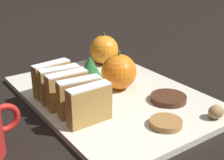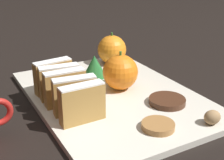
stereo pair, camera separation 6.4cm
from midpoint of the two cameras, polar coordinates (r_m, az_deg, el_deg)
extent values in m
plane|color=black|center=(0.65, -2.79, -3.46)|extent=(6.00, 6.00, 0.00)
cube|color=silver|center=(0.65, -2.80, -2.98)|extent=(0.31, 0.43, 0.01)
cube|color=#B28442|center=(0.53, -7.59, -4.73)|extent=(0.08, 0.02, 0.07)
cube|color=white|center=(0.52, -7.78, -1.33)|extent=(0.08, 0.02, 0.00)
cube|color=#B28442|center=(0.56, -9.17, -3.30)|extent=(0.08, 0.03, 0.07)
cube|color=white|center=(0.55, -9.39, -0.05)|extent=(0.08, 0.03, 0.00)
cube|color=#B28442|center=(0.59, -11.02, -2.13)|extent=(0.08, 0.03, 0.07)
cube|color=white|center=(0.58, -11.27, 0.99)|extent=(0.08, 0.02, 0.00)
cube|color=#B28442|center=(0.62, -12.36, -0.98)|extent=(0.08, 0.03, 0.07)
cube|color=white|center=(0.61, -12.63, 2.01)|extent=(0.08, 0.03, 0.00)
cube|color=#B28442|center=(0.65, -13.68, 0.04)|extent=(0.08, 0.03, 0.07)
cube|color=white|center=(0.64, -13.96, 2.90)|extent=(0.08, 0.03, 0.00)
sphere|color=orange|center=(0.66, -1.49, 1.46)|extent=(0.08, 0.08, 0.08)
cylinder|color=#38702D|center=(0.64, -1.53, 4.83)|extent=(0.00, 0.00, 0.01)
sphere|color=orange|center=(0.81, -3.72, 5.50)|extent=(0.07, 0.07, 0.07)
cylinder|color=#38702D|center=(0.80, -3.79, 8.26)|extent=(0.01, 0.01, 0.01)
ellipsoid|color=#9E7A51|center=(0.57, 15.49, -5.73)|extent=(0.03, 0.02, 0.02)
cylinder|color=#472819|center=(0.62, 7.40, -3.39)|extent=(0.07, 0.07, 0.01)
cylinder|color=#A3703D|center=(0.53, 6.48, -7.90)|extent=(0.06, 0.06, 0.01)
cone|color=#23662D|center=(0.73, -6.56, 2.37)|extent=(0.06, 0.06, 0.05)
torus|color=red|center=(0.52, -22.37, -6.55)|extent=(0.05, 0.01, 0.05)
camera|label=1|loc=(0.03, -92.86, -1.19)|focal=50.00mm
camera|label=2|loc=(0.03, 87.14, 1.19)|focal=50.00mm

